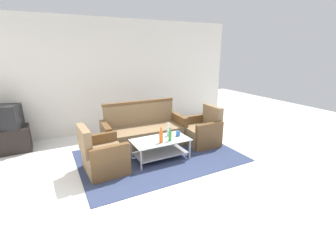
# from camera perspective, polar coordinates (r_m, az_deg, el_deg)

# --- Properties ---
(ground_plane) EXTENTS (14.00, 14.00, 0.00)m
(ground_plane) POSITION_cam_1_polar(r_m,az_deg,el_deg) (4.05, 2.49, -12.34)
(ground_plane) COLOR white
(wall_back) EXTENTS (6.52, 0.12, 2.80)m
(wall_back) POSITION_cam_1_polar(r_m,az_deg,el_deg) (6.35, -11.67, 11.90)
(wall_back) COLOR silver
(wall_back) RESTS_ON ground
(rug) EXTENTS (3.10, 2.13, 0.01)m
(rug) POSITION_cam_1_polar(r_m,az_deg,el_deg) (4.76, -2.11, -7.31)
(rug) COLOR #2D3856
(rug) RESTS_ON ground
(couch) EXTENTS (1.82, 0.80, 0.96)m
(couch) POSITION_cam_1_polar(r_m,az_deg,el_deg) (5.19, -5.89, -1.48)
(couch) COLOR #7F6647
(couch) RESTS_ON rug
(armchair_left) EXTENTS (0.73, 0.79, 0.85)m
(armchair_left) POSITION_cam_1_polar(r_m,az_deg,el_deg) (4.24, -15.66, -7.16)
(armchair_left) COLOR #7F6647
(armchair_left) RESTS_ON rug
(armchair_right) EXTENTS (0.71, 0.77, 0.85)m
(armchair_right) POSITION_cam_1_polar(r_m,az_deg,el_deg) (5.32, 8.26, -1.43)
(armchair_right) COLOR #7F6647
(armchair_right) RESTS_ON rug
(coffee_table) EXTENTS (1.10, 0.60, 0.40)m
(coffee_table) POSITION_cam_1_polar(r_m,az_deg,el_deg) (4.54, -1.84, -4.95)
(coffee_table) COLOR silver
(coffee_table) RESTS_ON rug
(bottle_orange) EXTENTS (0.07, 0.07, 0.30)m
(bottle_orange) POSITION_cam_1_polar(r_m,az_deg,el_deg) (4.30, -1.72, -2.67)
(bottle_orange) COLOR #D85919
(bottle_orange) RESTS_ON coffee_table
(bottle_green) EXTENTS (0.06, 0.06, 0.27)m
(bottle_green) POSITION_cam_1_polar(r_m,az_deg,el_deg) (4.39, 0.49, -2.36)
(bottle_green) COLOR #2D8C38
(bottle_green) RESTS_ON coffee_table
(bottle_clear) EXTENTS (0.07, 0.07, 0.26)m
(bottle_clear) POSITION_cam_1_polar(r_m,az_deg,el_deg) (4.66, 0.17, -1.22)
(bottle_clear) COLOR silver
(bottle_clear) RESTS_ON coffee_table
(cup) EXTENTS (0.08, 0.08, 0.10)m
(cup) POSITION_cam_1_polar(r_m,az_deg,el_deg) (4.65, 2.47, -1.87)
(cup) COLOR #2659A5
(cup) RESTS_ON coffee_table
(tv_stand) EXTENTS (0.80, 0.50, 0.52)m
(tv_stand) POSITION_cam_1_polar(r_m,az_deg,el_deg) (5.89, -34.47, -2.87)
(tv_stand) COLOR black
(tv_stand) RESTS_ON ground
(television) EXTENTS (0.69, 0.58, 0.48)m
(television) POSITION_cam_1_polar(r_m,az_deg,el_deg) (5.76, -35.33, 1.80)
(television) COLOR black
(television) RESTS_ON tv_stand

